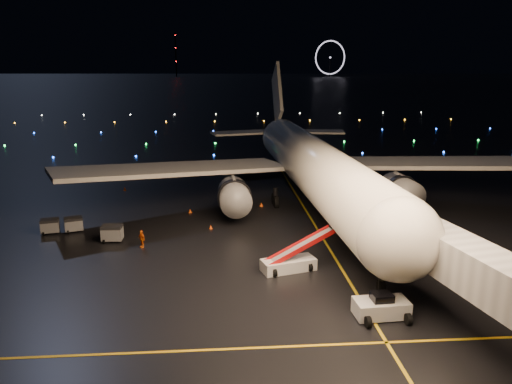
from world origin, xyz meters
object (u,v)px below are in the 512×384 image
belt_loader (289,252)px  baggage_cart_2 (50,226)px  pushback_tug (381,305)px  baggage_cart_0 (112,233)px  crew_c (142,239)px  airliner (308,133)px  baggage_cart_1 (74,224)px

belt_loader → baggage_cart_2: 27.76m
pushback_tug → baggage_cart_2: pushback_tug is taller
belt_loader → baggage_cart_0: bearing=136.8°
belt_loader → crew_c: (-14.13, 6.95, -0.81)m
crew_c → baggage_cart_2: bearing=-156.0°
crew_c → baggage_cart_2: crew_c is taller
baggage_cart_0 → baggage_cart_2: baggage_cart_0 is taller
airliner → baggage_cart_0: (-23.27, -14.26, -8.43)m
airliner → pushback_tug: 33.41m
belt_loader → crew_c: 15.77m
belt_loader → baggage_cart_0: size_ratio=3.43×
baggage_cart_1 → crew_c: bearing=-53.3°
pushback_tug → baggage_cart_0: 29.38m
baggage_cart_1 → baggage_cart_0: bearing=-55.0°
baggage_cart_1 → airliner: bearing=1.6°
baggage_cart_1 → baggage_cart_2: 2.47m
crew_c → baggage_cart_1: crew_c is taller
pushback_tug → crew_c: size_ratio=2.14×
belt_loader → baggage_cart_2: bearing=138.0°
belt_loader → crew_c: size_ratio=3.87×
crew_c → baggage_cart_0: 3.95m
pushback_tug → crew_c: bearing=137.4°
airliner → belt_loader: size_ratio=9.19×
pushback_tug → crew_c: (-19.79, 16.01, -0.02)m
airliner → belt_loader: bearing=-106.2°
airliner → baggage_cart_0: 28.56m
crew_c → baggage_cart_0: bearing=-161.6°
crew_c → baggage_cart_0: size_ratio=0.89×
belt_loader → baggage_cart_2: belt_loader is taller
airliner → pushback_tug: size_ratio=16.65×
belt_loader → crew_c: belt_loader is taller
airliner → belt_loader: (-5.77, -23.29, -7.58)m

